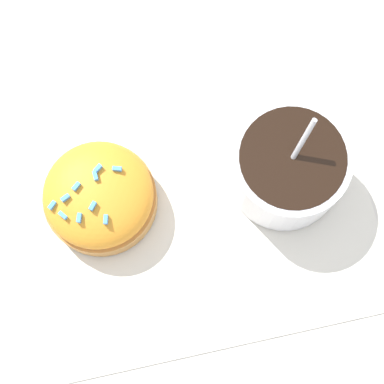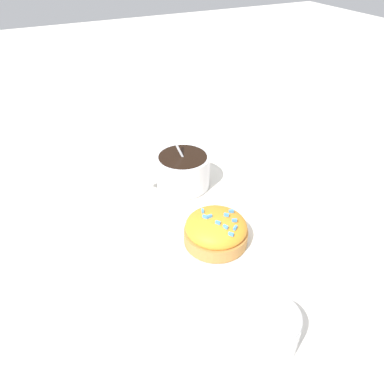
{
  "view_description": "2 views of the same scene",
  "coord_description": "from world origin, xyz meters",
  "views": [
    {
      "loc": [
        -0.03,
        -0.12,
        0.52
      ],
      "look_at": [
        -0.0,
        -0.0,
        0.03
      ],
      "focal_mm": 60.0,
      "sensor_mm": 36.0,
      "label": 1
    },
    {
      "loc": [
        -0.42,
        0.22,
        0.37
      ],
      "look_at": [
        0.01,
        0.01,
        0.03
      ],
      "focal_mm": 35.0,
      "sensor_mm": 36.0,
      "label": 2
    }
  ],
  "objects": [
    {
      "name": "ground_plane",
      "position": [
        0.0,
        0.0,
        0.0
      ],
      "size": [
        3.0,
        3.0,
        0.0
      ],
      "primitive_type": "plane",
      "color": "silver"
    },
    {
      "name": "paper_napkin",
      "position": [
        0.0,
        0.0,
        0.0
      ],
      "size": [
        0.3,
        0.27,
        0.0
      ],
      "color": "white",
      "rests_on": "ground_plane"
    },
    {
      "name": "coffee_cup",
      "position": [
        0.08,
        -0.0,
        0.03
      ],
      "size": [
        0.09,
        0.11,
        0.09
      ],
      "color": "white",
      "rests_on": "paper_napkin"
    },
    {
      "name": "frosted_pastry",
      "position": [
        -0.08,
        0.01,
        0.02
      ],
      "size": [
        0.09,
        0.09,
        0.05
      ],
      "color": "#C18442",
      "rests_on": "paper_napkin"
    }
  ]
}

